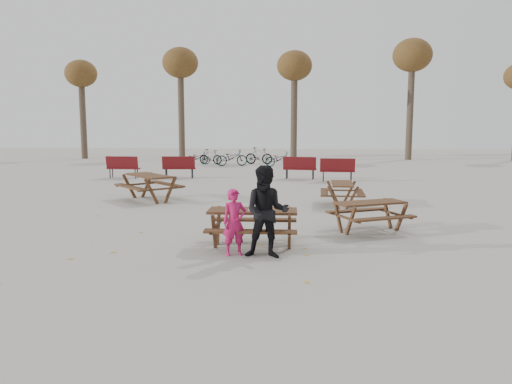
# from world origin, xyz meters

# --- Properties ---
(ground) EXTENTS (80.00, 80.00, 0.00)m
(ground) POSITION_xyz_m (0.00, 0.00, 0.00)
(ground) COLOR gray
(ground) RESTS_ON ground
(main_picnic_table) EXTENTS (1.80, 1.45, 0.78)m
(main_picnic_table) POSITION_xyz_m (0.00, 0.00, 0.59)
(main_picnic_table) COLOR #342313
(main_picnic_table) RESTS_ON ground
(food_tray) EXTENTS (0.18, 0.11, 0.03)m
(food_tray) POSITION_xyz_m (0.00, -0.15, 0.79)
(food_tray) COLOR white
(food_tray) RESTS_ON main_picnic_table
(bread_roll) EXTENTS (0.14, 0.06, 0.05)m
(bread_roll) POSITION_xyz_m (0.00, -0.15, 0.83)
(bread_roll) COLOR tan
(bread_roll) RESTS_ON food_tray
(soda_bottle) EXTENTS (0.07, 0.07, 0.17)m
(soda_bottle) POSITION_xyz_m (0.15, -0.22, 0.85)
(soda_bottle) COLOR silver
(soda_bottle) RESTS_ON main_picnic_table
(child) EXTENTS (0.55, 0.46, 1.29)m
(child) POSITION_xyz_m (-0.30, -0.67, 0.64)
(child) COLOR #BE1756
(child) RESTS_ON ground
(adult) EXTENTS (0.87, 0.68, 1.74)m
(adult) POSITION_xyz_m (0.32, -0.81, 0.87)
(adult) COLOR black
(adult) RESTS_ON ground
(picnic_table_east) EXTENTS (2.04, 1.89, 0.71)m
(picnic_table_east) POSITION_xyz_m (2.63, 1.64, 0.35)
(picnic_table_east) COLOR #342313
(picnic_table_east) RESTS_ON ground
(picnic_table_north) EXTENTS (2.50, 2.53, 0.85)m
(picnic_table_north) POSITION_xyz_m (-3.86, 5.99, 0.42)
(picnic_table_north) COLOR #342313
(picnic_table_north) RESTS_ON ground
(picnic_table_far) EXTENTS (1.40, 1.70, 0.70)m
(picnic_table_far) POSITION_xyz_m (2.36, 5.40, 0.35)
(picnic_table_far) COLOR #342313
(picnic_table_far) RESTS_ON ground
(park_bench_row) EXTENTS (11.33, 1.51, 1.03)m
(park_bench_row) POSITION_xyz_m (-1.82, 12.45, 0.52)
(park_bench_row) COLOR maroon
(park_bench_row) RESTS_ON ground
(bicycle_row) EXTENTS (6.74, 2.54, 1.03)m
(bicycle_row) POSITION_xyz_m (-2.37, 20.15, 0.47)
(bicycle_row) COLOR black
(bicycle_row) RESTS_ON ground
(tree_row) EXTENTS (32.17, 3.52, 8.26)m
(tree_row) POSITION_xyz_m (0.90, 25.15, 6.19)
(tree_row) COLOR #382B21
(tree_row) RESTS_ON ground
(fallen_leaves) EXTENTS (11.00, 11.00, 0.01)m
(fallen_leaves) POSITION_xyz_m (0.50, 2.50, 0.00)
(fallen_leaves) COLOR gold
(fallen_leaves) RESTS_ON ground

